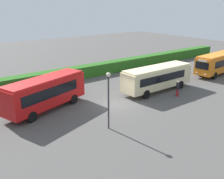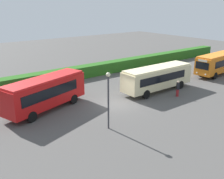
{
  "view_description": "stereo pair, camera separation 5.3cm",
  "coord_description": "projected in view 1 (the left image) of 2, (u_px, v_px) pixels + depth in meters",
  "views": [
    {
      "loc": [
        -15.89,
        -19.93,
        10.04
      ],
      "look_at": [
        0.2,
        1.07,
        1.26
      ],
      "focal_mm": 41.82,
      "sensor_mm": 36.0,
      "label": 1
    },
    {
      "loc": [
        -15.85,
        -19.96,
        10.04
      ],
      "look_at": [
        0.2,
        1.07,
        1.26
      ],
      "focal_mm": 41.82,
      "sensor_mm": 36.0,
      "label": 2
    }
  ],
  "objects": [
    {
      "name": "person_far",
      "position": [
        178.0,
        88.0,
        29.29
      ],
      "size": [
        0.47,
        0.5,
        1.82
      ],
      "rotation": [
        0.0,
        0.0,
        2.5
      ],
      "color": "maroon",
      "rests_on": "ground_plane"
    },
    {
      "name": "traffic_cone",
      "position": [
        49.0,
        87.0,
        31.8
      ],
      "size": [
        0.36,
        0.36,
        0.6
      ],
      "primitive_type": "cone",
      "color": "orange",
      "rests_on": "ground_plane"
    },
    {
      "name": "bus_red",
      "position": [
        46.0,
        92.0,
        25.3
      ],
      "size": [
        9.06,
        4.98,
        3.25
      ],
      "rotation": [
        0.0,
        0.0,
        0.32
      ],
      "color": "red",
      "rests_on": "ground_plane"
    },
    {
      "name": "person_right",
      "position": [
        27.0,
        91.0,
        28.23
      ],
      "size": [
        0.55,
        0.47,
        1.88
      ],
      "rotation": [
        0.0,
        0.0,
        5.24
      ],
      "color": "maroon",
      "rests_on": "ground_plane"
    },
    {
      "name": "lamppost",
      "position": [
        108.0,
        94.0,
        21.03
      ],
      "size": [
        0.36,
        0.36,
        4.87
      ],
      "color": "#38383D",
      "rests_on": "ground_plane"
    },
    {
      "name": "bus_cream",
      "position": [
        157.0,
        77.0,
        30.88
      ],
      "size": [
        9.62,
        2.56,
        2.96
      ],
      "rotation": [
        0.0,
        0.0,
        0.0
      ],
      "color": "beige",
      "rests_on": "ground_plane"
    },
    {
      "name": "ground_plane",
      "position": [
        117.0,
        104.0,
        27.35
      ],
      "size": [
        106.24,
        106.24,
        0.0
      ],
      "primitive_type": "plane",
      "color": "#514F4C"
    },
    {
      "name": "bus_orange",
      "position": [
        219.0,
        62.0,
        38.27
      ],
      "size": [
        9.59,
        3.05,
        3.08
      ],
      "rotation": [
        0.0,
        0.0,
        3.22
      ],
      "color": "orange",
      "rests_on": "ground_plane"
    },
    {
      "name": "hedge_row",
      "position": [
        66.0,
        75.0,
        35.38
      ],
      "size": [
        65.12,
        1.73,
        1.62
      ],
      "primitive_type": "cube",
      "color": "#27611C",
      "rests_on": "ground_plane"
    }
  ]
}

